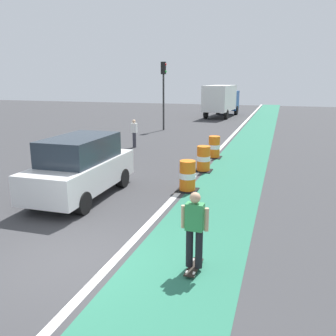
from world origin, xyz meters
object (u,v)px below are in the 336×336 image
traffic_barrel_back (214,147)px  delivery_truck_down_block (222,99)px  traffic_light_corner (164,84)px  traffic_barrel_front (187,176)px  traffic_barrel_mid (203,159)px  pedestrian_crossing (134,133)px  skateboarder_on_lane (195,229)px  parked_suv_nearest (81,167)px

traffic_barrel_back → delivery_truck_down_block: delivery_truck_down_block is taller
traffic_barrel_back → traffic_light_corner: 10.90m
traffic_barrel_front → traffic_barrel_mid: same height
traffic_barrel_front → pedestrian_crossing: 8.76m
traffic_barrel_back → pedestrian_crossing: size_ratio=0.68×
skateboarder_on_lane → traffic_light_corner: bearing=110.0°
skateboarder_on_lane → parked_suv_nearest: parked_suv_nearest is taller
skateboarder_on_lane → pedestrian_crossing: (-6.55, 12.39, -0.05)m
traffic_light_corner → pedestrian_crossing: (0.69, -7.48, -2.64)m
parked_suv_nearest → pedestrian_crossing: 9.05m
traffic_barrel_front → traffic_light_corner: (-5.73, 14.63, 2.97)m
delivery_truck_down_block → pedestrian_crossing: size_ratio=4.80×
parked_suv_nearest → delivery_truck_down_block: delivery_truck_down_block is taller
traffic_barrel_front → traffic_barrel_back: same height
traffic_light_corner → delivery_truck_down_block: bearing=77.2°
parked_suv_nearest → traffic_light_corner: (-2.54, 16.34, 2.47)m
parked_suv_nearest → traffic_barrel_back: parked_suv_nearest is taller
skateboarder_on_lane → delivery_truck_down_block: size_ratio=0.22×
traffic_barrel_back → skateboarder_on_lane: bearing=-81.5°
skateboarder_on_lane → traffic_light_corner: 21.31m
parked_suv_nearest → delivery_truck_down_block: 27.69m
traffic_barrel_mid → parked_suv_nearest: bearing=-124.2°
skateboarder_on_lane → traffic_barrel_mid: size_ratio=1.55×
parked_suv_nearest → traffic_barrel_front: parked_suv_nearest is taller
parked_suv_nearest → traffic_barrel_back: size_ratio=4.24×
skateboarder_on_lane → traffic_barrel_back: skateboarder_on_lane is taller
pedestrian_crossing → traffic_barrel_back: bearing=-15.8°
traffic_barrel_mid → traffic_barrel_front: bearing=-88.9°
traffic_barrel_mid → traffic_light_corner: size_ratio=0.21×
traffic_barrel_mid → traffic_light_corner: (-5.67, 11.72, 2.97)m
traffic_barrel_front → traffic_barrel_mid: size_ratio=1.00×
pedestrian_crossing → parked_suv_nearest: bearing=-78.2°
delivery_truck_down_block → traffic_barrel_front: bearing=-83.1°
parked_suv_nearest → traffic_light_corner: bearing=98.8°
traffic_light_corner → pedestrian_crossing: traffic_light_corner is taller
traffic_barrel_mid → traffic_light_corner: 13.35m
parked_suv_nearest → delivery_truck_down_block: (0.04, 27.68, 0.81)m
traffic_barrel_front → traffic_barrel_mid: 2.92m
parked_suv_nearest → delivery_truck_down_block: bearing=89.9°
traffic_light_corner → pedestrian_crossing: size_ratio=3.17×
delivery_truck_down_block → pedestrian_crossing: delivery_truck_down_block is taller
skateboarder_on_lane → pedestrian_crossing: skateboarder_on_lane is taller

